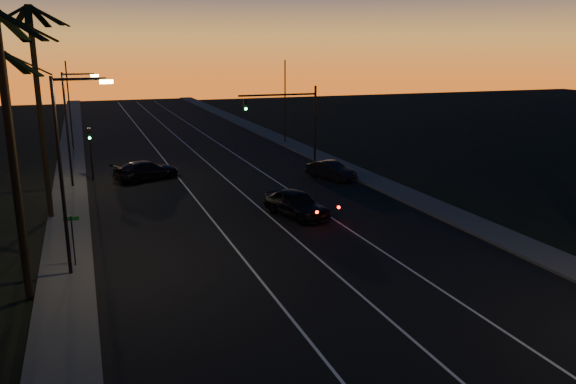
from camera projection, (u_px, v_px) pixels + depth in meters
name	position (u px, v px, depth m)	size (l,w,h in m)	color
road	(243.00, 201.00, 38.44)	(20.00, 170.00, 0.01)	black
sidewalk_left	(69.00, 216.00, 34.68)	(2.40, 170.00, 0.16)	#373735
sidewalk_right	(387.00, 186.00, 42.17)	(2.40, 170.00, 0.16)	#373735
lane_stripe_left	(200.00, 205.00, 37.44)	(0.12, 160.00, 0.01)	silver
lane_stripe_mid	(250.00, 200.00, 38.61)	(0.12, 160.00, 0.01)	silver
lane_stripe_right	(298.00, 195.00, 39.78)	(0.12, 160.00, 0.01)	silver
palm_near	(9.00, 130.00, 21.57)	(4.25, 4.16, 11.53)	black
palm_mid	(11.00, 131.00, 27.03)	(4.25, 4.16, 10.03)	black
palm_far	(38.00, 93.00, 32.49)	(4.25, 4.16, 12.53)	black
streetlight_left_near	(67.00, 162.00, 24.46)	(2.55, 0.26, 9.00)	black
streetlight_left_far	(71.00, 120.00, 40.90)	(2.55, 0.26, 8.50)	black
street_sign	(73.00, 235.00, 26.24)	(0.70, 0.06, 2.60)	black
signal_mast	(290.00, 112.00, 48.74)	(7.10, 0.41, 7.00)	black
signal_post	(90.00, 145.00, 43.64)	(0.28, 0.37, 4.20)	black
far_pole_left	(69.00, 107.00, 56.40)	(0.14, 0.14, 9.00)	black
far_pole_right	(285.00, 102.00, 61.02)	(0.14, 0.14, 9.00)	black
lead_car	(296.00, 203.00, 34.62)	(3.44, 5.76, 1.67)	black
right_car	(331.00, 170.00, 44.62)	(3.09, 4.60, 1.43)	black
cross_car	(147.00, 170.00, 44.38)	(5.70, 4.02, 1.53)	black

